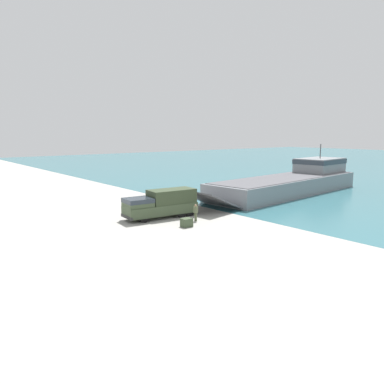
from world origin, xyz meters
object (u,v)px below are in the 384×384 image
cargo_crate (187,223)px  soldier_on_ramp (196,211)px  military_truck (161,203)px  mooring_bollard (174,198)px  landing_craft (293,181)px

cargo_crate → soldier_on_ramp: bearing=120.1°
military_truck → soldier_on_ramp: military_truck is taller
soldier_on_ramp → mooring_bollard: size_ratio=2.43×
landing_craft → military_truck: size_ratio=4.25×
landing_craft → soldier_on_ramp: size_ratio=19.82×
mooring_bollard → military_truck: bearing=-44.3°
landing_craft → military_truck: (1.65, -26.19, -0.21)m
military_truck → mooring_bollard: bearing=-128.2°
military_truck → soldier_on_ramp: size_ratio=4.67×
mooring_bollard → cargo_crate: size_ratio=0.72×
landing_craft → military_truck: 26.24m
military_truck → cargo_crate: size_ratio=8.17×
soldier_on_ramp → landing_craft: bearing=179.3°
landing_craft → cargo_crate: size_ratio=34.68×
landing_craft → military_truck: landing_craft is taller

